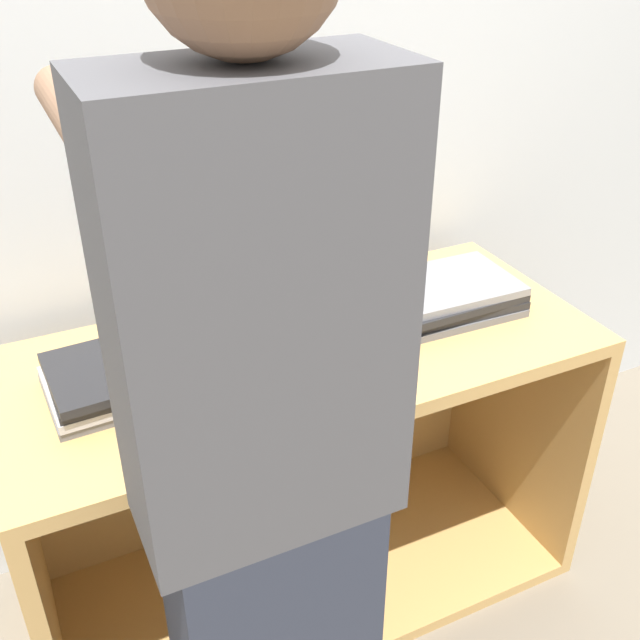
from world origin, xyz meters
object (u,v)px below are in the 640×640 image
laptop_open (293,317)px  person (265,483)px  laptop_stack_right (443,296)px  laptop_stack_left (136,372)px

laptop_open → person: 0.64m
laptop_open → laptop_stack_right: bearing=-7.8°
person → laptop_stack_right: bearing=37.0°
laptop_stack_left → person: bearing=-80.0°
laptop_stack_left → person: (0.09, -0.51, 0.08)m
laptop_stack_left → person: size_ratio=0.21×
laptop_open → laptop_stack_right: 0.39m
laptop_stack_left → laptop_stack_right: bearing=0.0°
laptop_open → laptop_stack_left: 0.39m
laptop_open → person: size_ratio=0.20×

